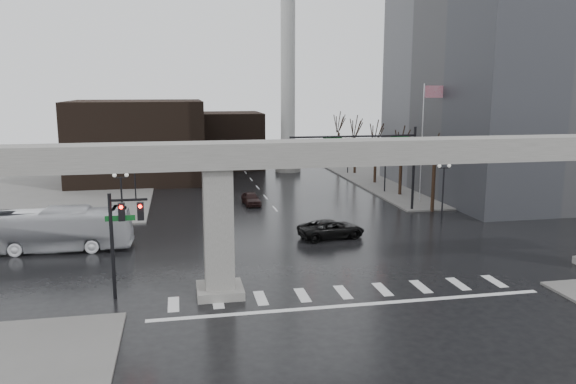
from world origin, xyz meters
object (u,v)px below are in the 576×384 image
(signal_mast_arm, at_px, (376,151))
(city_bus, at_px, (51,230))
(pickup_truck, at_px, (331,229))
(far_car, at_px, (251,199))

(signal_mast_arm, distance_m, city_bus, 28.61)
(signal_mast_arm, bearing_deg, pickup_truck, -128.35)
(pickup_truck, bearing_deg, far_car, 9.73)
(pickup_truck, height_order, city_bus, city_bus)
(signal_mast_arm, height_order, pickup_truck, signal_mast_arm)
(city_bus, height_order, far_car, city_bus)
(city_bus, xyz_separation_m, far_car, (16.19, 13.18, -0.92))
(pickup_truck, height_order, far_car, pickup_truck)
(pickup_truck, distance_m, far_car, 14.41)
(pickup_truck, distance_m, city_bus, 20.76)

